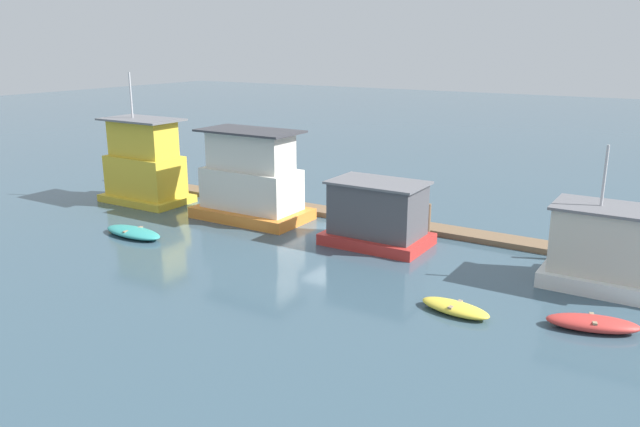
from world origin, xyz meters
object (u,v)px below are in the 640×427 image
at_px(houseboat_red, 377,215).
at_px(mooring_post_near_right, 567,240).
at_px(dinghy_yellow, 455,308).
at_px(mooring_post_centre, 428,220).
at_px(houseboat_orange, 251,181).
at_px(dinghy_teal, 133,232).
at_px(dinghy_red, 593,323).
at_px(houseboat_yellow, 145,165).
at_px(houseboat_white, 613,251).

distance_m(houseboat_red, mooring_post_near_right, 9.15).
distance_m(dinghy_yellow, mooring_post_centre, 9.77).
bearing_deg(houseboat_red, houseboat_orange, 176.71).
bearing_deg(houseboat_orange, houseboat_red, -3.29).
height_order(houseboat_orange, mooring_post_near_right, houseboat_orange).
bearing_deg(dinghy_teal, dinghy_red, 2.26).
bearing_deg(dinghy_teal, mooring_post_near_right, 21.93).
xyz_separation_m(dinghy_teal, dinghy_yellow, (18.10, -0.32, -0.01)).
xyz_separation_m(houseboat_orange, mooring_post_centre, (10.21, 2.08, -1.33)).
xyz_separation_m(houseboat_yellow, dinghy_yellow, (23.15, -6.07, -2.19)).
bearing_deg(dinghy_yellow, houseboat_red, 136.80).
distance_m(houseboat_yellow, dinghy_red, 28.39).
bearing_deg(dinghy_yellow, mooring_post_centre, 118.47).
distance_m(houseboat_white, dinghy_teal, 23.47).
height_order(dinghy_teal, dinghy_yellow, dinghy_teal).
bearing_deg(dinghy_red, dinghy_teal, -177.74).
height_order(houseboat_yellow, mooring_post_centre, houseboat_yellow).
relative_size(dinghy_red, mooring_post_centre, 1.88).
relative_size(houseboat_white, dinghy_yellow, 2.06).
relative_size(houseboat_yellow, houseboat_orange, 1.25).
xyz_separation_m(houseboat_red, dinghy_yellow, (6.39, -6.00, -1.35)).
relative_size(houseboat_red, dinghy_teal, 1.31).
bearing_deg(mooring_post_centre, houseboat_yellow, -172.31).
relative_size(houseboat_yellow, dinghy_yellow, 2.81).
bearing_deg(houseboat_yellow, mooring_post_near_right, 5.59).
bearing_deg(dinghy_teal, dinghy_yellow, -1.00).
bearing_deg(houseboat_yellow, dinghy_red, -9.86).
xyz_separation_m(houseboat_orange, dinghy_teal, (-3.25, -6.17, -2.02)).
height_order(houseboat_yellow, dinghy_teal, houseboat_yellow).
bearing_deg(mooring_post_near_right, houseboat_red, -163.69).
height_order(dinghy_yellow, dinghy_red, dinghy_red).
height_order(houseboat_red, mooring_post_centre, houseboat_red).
bearing_deg(mooring_post_centre, houseboat_red, -124.18).
bearing_deg(houseboat_white, dinghy_teal, -166.20).
distance_m(houseboat_yellow, dinghy_teal, 7.96).
distance_m(dinghy_yellow, mooring_post_near_right, 8.93).
distance_m(dinghy_teal, mooring_post_near_right, 22.09).
distance_m(houseboat_orange, mooring_post_near_right, 17.40).
bearing_deg(houseboat_white, houseboat_orange, 178.30).
bearing_deg(houseboat_orange, houseboat_white, -1.70).
bearing_deg(dinghy_yellow, dinghy_teal, 179.00).
relative_size(houseboat_white, mooring_post_centre, 3.33).
relative_size(houseboat_yellow, houseboat_red, 1.58).
bearing_deg(houseboat_red, houseboat_yellow, 179.77).
distance_m(dinghy_teal, dinghy_yellow, 18.10).
relative_size(houseboat_red, mooring_post_centre, 2.87).
relative_size(dinghy_yellow, mooring_post_near_right, 1.42).
bearing_deg(houseboat_yellow, dinghy_yellow, -14.68).
bearing_deg(dinghy_yellow, houseboat_orange, 156.41).
distance_m(houseboat_red, mooring_post_centre, 3.17).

